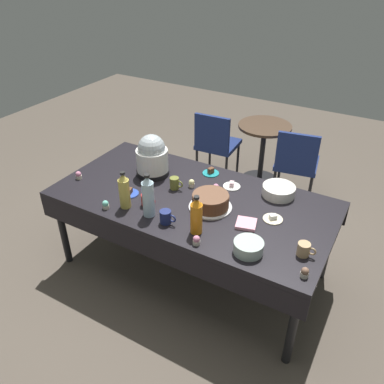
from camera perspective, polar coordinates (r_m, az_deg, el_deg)
name	(u,v)px	position (r m, az deg, el deg)	size (l,w,h in m)	color
ground	(192,268)	(3.56, 0.00, -10.95)	(9.00, 9.00, 0.00)	brown
potluck_table	(192,204)	(3.12, 0.00, -1.73)	(2.20, 1.10, 0.75)	black
frosted_layer_cake	(210,201)	(2.94, 2.70, -1.37)	(0.33, 0.33, 0.12)	silver
slow_cooker	(152,156)	(3.34, -5.84, 5.18)	(0.28, 0.28, 0.36)	black
glass_salad_bowl	(248,247)	(2.57, 8.20, -7.92)	(0.20, 0.20, 0.08)	#B2C6BC
ceramic_snack_bowl	(279,191)	(3.17, 12.48, 0.19)	(0.26, 0.26, 0.08)	silver
dessert_plate_cream	(273,218)	(2.90, 11.67, -3.78)	(0.14, 0.14, 0.04)	beige
dessert_plate_teal	(211,172)	(3.41, 2.75, 2.89)	(0.14, 0.14, 0.05)	teal
dessert_plate_white	(232,186)	(3.23, 5.79, 0.93)	(0.14, 0.14, 0.05)	white
dessert_plate_cobalt	(130,193)	(3.16, -9.06, -0.10)	(0.15, 0.15, 0.05)	#2D4CB2
cupcake_rose	(196,240)	(2.61, 0.65, -7.04)	(0.05, 0.05, 0.07)	beige
cupcake_cocoa	(192,183)	(3.21, -0.06, 1.26)	(0.05, 0.05, 0.07)	beige
cupcake_mint	(216,188)	(3.15, 3.49, 0.61)	(0.05, 0.05, 0.07)	beige
cupcake_vanilla	(305,273)	(2.48, 16.08, -11.19)	(0.05, 0.05, 0.07)	beige
cupcake_lemon	(79,175)	(3.46, -16.17, 2.35)	(0.05, 0.05, 0.07)	beige
cupcake_berry	(106,205)	(3.02, -12.46, -1.83)	(0.05, 0.05, 0.07)	beige
soda_bottle_orange_juice	(196,216)	(2.65, 0.64, -3.49)	(0.08, 0.08, 0.29)	orange
soda_bottle_water	(148,197)	(2.82, -6.39, -0.66)	(0.09, 0.09, 0.34)	silver
soda_bottle_ginger_ale	(124,191)	(2.95, -9.82, 0.16)	(0.08, 0.08, 0.30)	gold
coffee_mug_navy	(166,217)	(2.79, -3.75, -3.66)	(0.13, 0.08, 0.10)	navy
coffee_mug_tan	(304,249)	(2.62, 15.97, -8.02)	(0.12, 0.08, 0.09)	tan
coffee_mug_olive	(175,183)	(3.18, -2.52, 1.29)	(0.12, 0.08, 0.10)	olive
coffee_mug_red	(147,200)	(3.00, -6.59, -1.12)	(0.12, 0.08, 0.09)	#B2231E
paper_napkin_stack	(246,224)	(2.81, 7.88, -4.59)	(0.14, 0.14, 0.02)	pink
maroon_chair_left	(216,142)	(4.61, 3.50, 7.33)	(0.46, 0.46, 0.85)	navy
maroon_chair_right	(296,161)	(4.32, 14.94, 4.41)	(0.51, 0.51, 0.85)	navy
round_cafe_table	(263,143)	(4.62, 10.31, 7.03)	(0.60, 0.60, 0.72)	#473323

